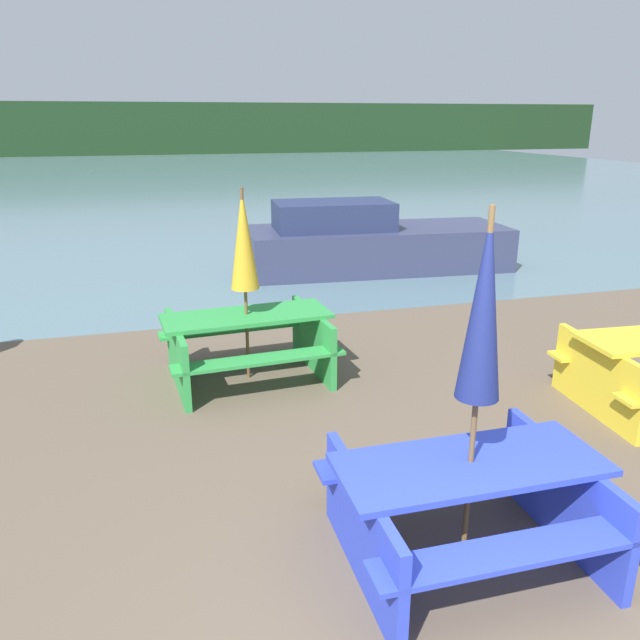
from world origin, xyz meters
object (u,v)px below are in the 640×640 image
at_px(picnic_table_blue, 468,499).
at_px(picnic_table_green, 247,339).
at_px(umbrella_gold, 244,240).
at_px(boat, 371,243).
at_px(umbrella_navy, 484,309).

height_order(picnic_table_blue, picnic_table_green, picnic_table_green).
height_order(umbrella_gold, boat, umbrella_gold).
bearing_deg(picnic_table_blue, boat, 74.31).
bearing_deg(umbrella_navy, umbrella_gold, 104.69).
relative_size(picnic_table_blue, picnic_table_green, 0.91).
distance_m(picnic_table_blue, umbrella_navy, 1.30).
xyz_separation_m(umbrella_gold, boat, (3.17, 4.68, -1.07)).
bearing_deg(umbrella_gold, picnic_table_blue, -75.31).
distance_m(picnic_table_green, boat, 5.66).
relative_size(umbrella_navy, boat, 0.46).
relative_size(picnic_table_blue, umbrella_navy, 0.74).
relative_size(picnic_table_green, boat, 0.38).
xyz_separation_m(picnic_table_green, umbrella_gold, (0.00, -0.00, 1.12)).
bearing_deg(umbrella_navy, boat, 74.31).
xyz_separation_m(picnic_table_green, umbrella_navy, (0.90, -3.42, 1.29)).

